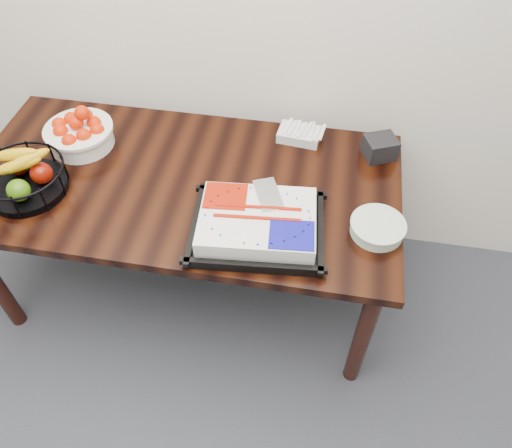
% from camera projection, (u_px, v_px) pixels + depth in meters
% --- Properties ---
extents(table, '(1.80, 0.90, 0.75)m').
position_uv_depth(table, '(184.00, 194.00, 2.13)').
color(table, black).
rests_on(table, ground).
extents(cake_tray, '(0.52, 0.43, 0.10)m').
position_uv_depth(cake_tray, '(257.00, 224.00, 1.85)').
color(cake_tray, black).
rests_on(cake_tray, table).
extents(tangerine_bowl, '(0.30, 0.30, 0.19)m').
position_uv_depth(tangerine_bowl, '(78.00, 130.00, 2.16)').
color(tangerine_bowl, white).
rests_on(tangerine_bowl, table).
extents(fruit_basket, '(0.34, 0.34, 0.18)m').
position_uv_depth(fruit_basket, '(23.00, 177.00, 1.97)').
color(fruit_basket, black).
rests_on(fruit_basket, table).
extents(plate_stack, '(0.21, 0.21, 0.05)m').
position_uv_depth(plate_stack, '(377.00, 228.00, 1.86)').
color(plate_stack, white).
rests_on(plate_stack, table).
extents(fork_bag, '(0.20, 0.14, 0.05)m').
position_uv_depth(fork_bag, '(299.00, 134.00, 2.23)').
color(fork_bag, silver).
rests_on(fork_bag, table).
extents(napkin_box, '(0.16, 0.15, 0.09)m').
position_uv_depth(napkin_box, '(380.00, 147.00, 2.13)').
color(napkin_box, black).
rests_on(napkin_box, table).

